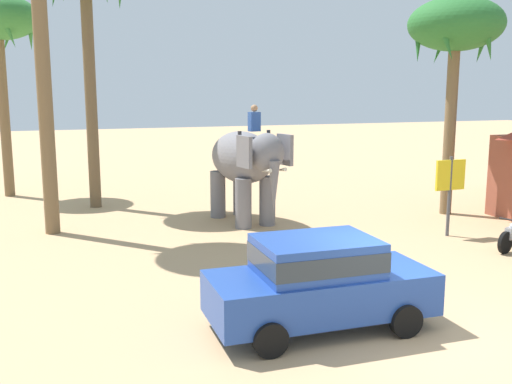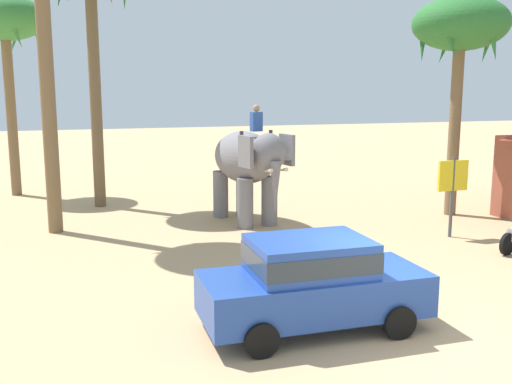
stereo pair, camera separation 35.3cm
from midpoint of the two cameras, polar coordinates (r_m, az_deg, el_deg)
The scene contains 5 objects.
ground_plane at distance 11.00m, azimuth 12.96°, elevation -13.43°, with size 120.00×120.00×0.00m, color tan.
car_sedan_foreground at distance 10.70m, azimuth 5.23°, elevation -8.55°, with size 4.17×2.01×1.70m.
elephant_with_mahout at distance 18.98m, azimuth -1.59°, elevation 2.88°, with size 2.08×3.98×3.88m.
palm_tree_far_back at distance 21.39m, azimuth 18.52°, elevation 14.84°, with size 3.20×3.20×7.43m.
signboard_yellow at distance 18.11m, azimuth 17.97°, elevation 1.09°, with size 1.00×0.10×2.40m.
Camera 1 is at (-5.88, -8.29, 4.31)m, focal length 40.80 mm.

